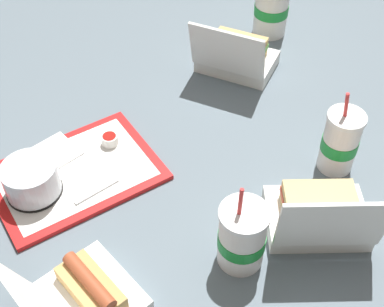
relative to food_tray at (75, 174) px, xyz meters
The scene contains 12 objects.
ground_plane 0.27m from the food_tray, 157.25° to the left, with size 3.20×3.20×0.00m, color slate.
food_tray is the anchor object (origin of this frame).
cake_container 0.11m from the food_tray, ahead, with size 0.12×0.12×0.08m.
ketchup_cup 0.12m from the food_tray, 162.90° to the right, with size 0.04×0.04×0.02m.
napkin_stack 0.08m from the food_tray, 81.52° to the right, with size 0.10×0.10×0.00m, color white.
plastic_fork 0.08m from the food_tray, 99.14° to the left, with size 0.11×0.01×0.01m, color white.
clamshell_hotdog_center 0.34m from the food_tray, 67.46° to the left, with size 0.22×0.20×0.18m.
clamshell_sandwich_front 0.56m from the food_tray, 169.48° to the right, with size 0.26×0.27×0.18m.
clamshell_sandwich_back 0.55m from the food_tray, 129.14° to the left, with size 0.27×0.26×0.19m.
soda_cup_back 0.60m from the food_tray, 147.66° to the left, with size 0.09×0.09×0.22m.
soda_cup_front 0.43m from the food_tray, 113.30° to the left, with size 0.10×0.10×0.21m.
soda_cup_left 0.78m from the food_tray, 165.88° to the right, with size 0.10×0.10×0.21m.
Camera 1 is at (0.50, 0.72, 0.92)m, focal length 50.00 mm.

